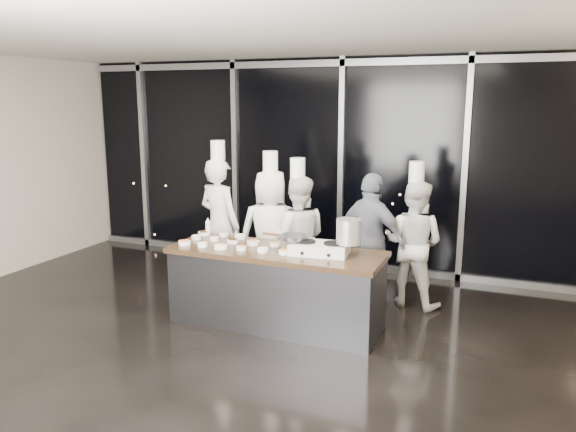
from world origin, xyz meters
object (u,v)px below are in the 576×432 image
Objects in this scene: stock_pot at (349,231)px; guest at (371,239)px; stove at (319,248)px; chef_far_left at (220,224)px; chef_center at (297,237)px; chef_left at (271,234)px; frying_pan at (292,237)px; demo_counter at (276,287)px; chef_right at (413,243)px.

stock_pot is 1.09m from guest.
chef_far_left is (-1.71, 0.83, -0.04)m from stove.
guest is at bearing 172.47° from chef_center.
chef_left reaches higher than stock_pot.
stock_pot is 0.15× the size of chef_center.
frying_pan reaches higher than stove.
chef_left reaches higher than chef_center.
stock_pot is 0.16× the size of guest.
chef_left is 1.15× the size of guest.
chef_right is (1.34, 1.25, 0.36)m from demo_counter.
chef_left is (-0.62, 0.81, -0.20)m from frying_pan.
chef_far_left reaches higher than frying_pan.
stove is 0.40× the size of guest.
guest is (0.00, 1.03, -0.33)m from stock_pot.
frying_pan is (0.19, 0.01, 0.61)m from demo_counter.
frying_pan is 0.98m from chef_center.
chef_right is at bearing 41.39° from frying_pan.
stock_pot is at bearing 113.02° from guest.
guest is at bearing -156.68° from chef_far_left.
frying_pan is at bearing 89.09° from chef_center.
frying_pan is 1.64m from chef_far_left.
frying_pan is at bearing -175.12° from stock_pot.
demo_counter is at bearing 99.13° from chef_left.
chef_center is at bearing 95.83° from demo_counter.
demo_counter is 1.87m from chef_right.
stock_pot is at bearing 78.98° from chef_right.
frying_pan is 1.99× the size of stock_pot.
chef_right is at bearing -154.53° from chef_far_left.
chef_left reaches higher than demo_counter.
chef_right reaches higher than guest.
chef_far_left is 2.57m from chef_right.
frying_pan is at bearing 82.65° from guest.
stove is 2.47× the size of stock_pot.
demo_counter is at bearing 55.09° from chef_right.
stock_pot is 0.14× the size of chef_left.
stove is at bearing 170.65° from chef_far_left.
chef_left is at bearing 117.54° from demo_counter.
stock_pot is 0.13× the size of chef_far_left.
demo_counter is 4.58× the size of frying_pan.
stove is 0.36× the size of chef_center.
stock_pot reaches higher than stove.
chef_center is (-0.09, 0.92, 0.37)m from demo_counter.
stock_pot is at bearing 175.27° from chef_far_left.
chef_center is at bearing 137.37° from stock_pot.
chef_right reaches higher than stove.
stove is 1.91m from chef_far_left.
chef_center is 1.10× the size of guest.
chef_right is (2.54, 0.40, -0.11)m from chef_far_left.
chef_left is (-0.43, 0.82, 0.41)m from demo_counter.
chef_far_left reaches higher than stock_pot.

